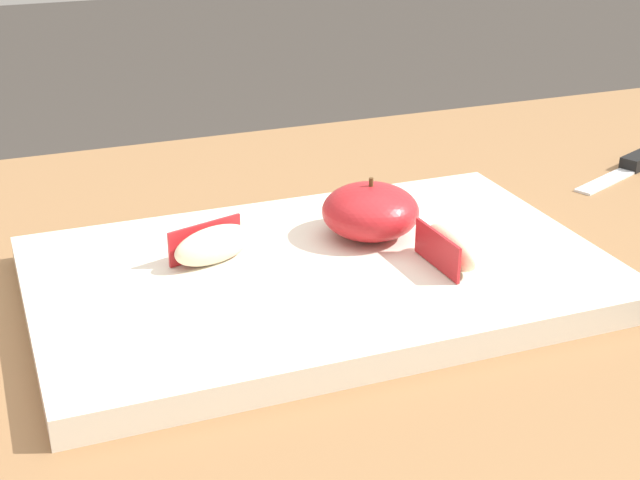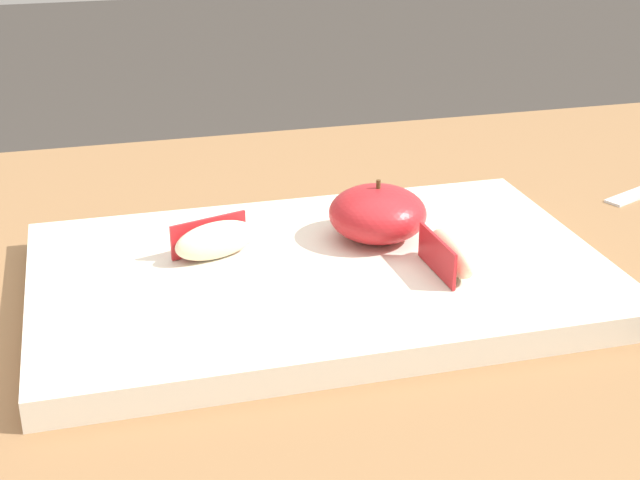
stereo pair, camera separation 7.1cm
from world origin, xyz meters
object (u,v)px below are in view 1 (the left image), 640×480
(apple_wedge_middle, at_px, (450,247))
(paring_knife, at_px, (637,162))
(cutting_board, at_px, (320,276))
(apple_half_skin_up, at_px, (369,211))
(apple_wedge_left, at_px, (213,245))

(apple_wedge_middle, distance_m, paring_knife, 0.38)
(cutting_board, distance_m, apple_wedge_middle, 0.10)
(cutting_board, bearing_deg, apple_wedge_middle, -22.86)
(cutting_board, xyz_separation_m, apple_wedge_middle, (0.09, -0.04, 0.03))
(apple_half_skin_up, xyz_separation_m, apple_wedge_middle, (0.03, -0.07, -0.01))
(cutting_board, xyz_separation_m, apple_half_skin_up, (0.06, 0.03, 0.03))
(cutting_board, bearing_deg, paring_knife, 18.92)
(apple_wedge_middle, bearing_deg, paring_knife, 29.14)
(cutting_board, distance_m, apple_half_skin_up, 0.07)
(apple_half_skin_up, height_order, paring_knife, apple_half_skin_up)
(cutting_board, relative_size, paring_knife, 2.86)
(apple_half_skin_up, distance_m, apple_wedge_left, 0.13)
(cutting_board, height_order, apple_wedge_middle, apple_wedge_middle)
(paring_knife, bearing_deg, apple_wedge_left, -167.33)
(cutting_board, height_order, apple_half_skin_up, apple_half_skin_up)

